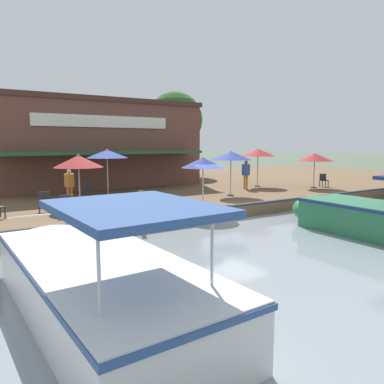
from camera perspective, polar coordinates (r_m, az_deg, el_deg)
The scene contains 20 objects.
ground_plane at distance 16.88m, azimuth 6.15°, elevation -4.39°, with size 220.00×220.00×0.00m, color #4C5B47.
quay_deck at distance 26.19m, azimuth -9.14°, elevation 0.43°, with size 22.00×56.00×0.60m, color brown.
quay_edge_fender at distance 16.83m, azimuth 5.96°, elevation -2.17°, with size 0.20×50.40×0.10m, color #2D2D33.
waterfront_restaurant at distance 27.92m, azimuth -16.43°, elevation 7.10°, with size 11.29×14.21×5.66m.
patio_umbrella_back_row at distance 17.44m, azimuth 1.69°, elevation 4.48°, with size 2.05×2.05×2.23m.
patio_umbrella_mid_patio_right at distance 20.02m, azimuth -12.82°, elevation 5.67°, with size 2.17×2.17×2.55m.
patio_umbrella_near_quay_edge at distance 17.21m, azimuth -16.92°, elevation 4.49°, with size 2.15×2.15×2.37m.
patio_umbrella_by_entrance at distance 25.17m, azimuth 18.20°, elevation 5.06°, with size 2.28×2.28×2.25m.
patio_umbrella_mid_patio_left at distance 20.42m, azimuth 5.95°, elevation 5.54°, with size 2.26×2.26×2.46m.
patio_umbrella_far_corner at distance 25.08m, azimuth 10.03°, elevation 5.96°, with size 2.28×2.28×2.53m.
cafe_chair_under_first_umbrella at distance 16.72m, azimuth -21.57°, elevation -1.24°, with size 0.52×0.52×0.85m.
cafe_chair_facing_river at distance 26.19m, azimuth 19.41°, elevation 1.81°, with size 0.59×0.59×0.85m.
cafe_chair_mid_patio at distance 19.71m, azimuth -15.49°, elevation 0.26°, with size 0.55×0.55×0.85m.
cafe_chair_back_row_seat at distance 15.34m, azimuth -18.71°, elevation -1.85°, with size 0.55×0.55×0.85m.
person_at_quay_edge at distance 23.52m, azimuth 8.21°, elevation 3.22°, with size 0.51×0.51×1.81m.
person_mid_patio at distance 18.75m, azimuth -18.19°, elevation 1.44°, with size 0.46×0.46×1.62m.
motorboat_far_downstream at distance 15.46m, azimuth 24.82°, elevation -3.34°, with size 6.61×2.47×2.28m.
motorboat_nearest_quay at distance 8.39m, azimuth -15.65°, elevation -11.69°, with size 7.98×2.88×2.42m.
mooring_post at distance 14.71m, azimuth -7.81°, elevation -1.75°, with size 0.22×0.22×1.01m.
tree_upstream_bank at distance 33.13m, azimuth -2.67°, elevation 10.76°, with size 5.07×4.83×7.32m.
Camera 1 is at (12.82, -10.42, 3.44)m, focal length 35.00 mm.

